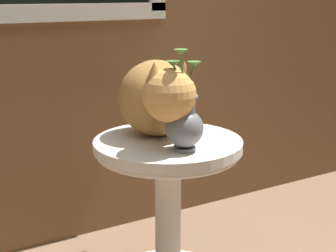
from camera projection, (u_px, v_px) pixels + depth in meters
wicker_side_table at (168, 191)px, 1.85m from camera, size 0.53×0.53×0.58m
cat at (159, 98)px, 1.80m from camera, size 0.34×0.60×0.29m
pewter_vase_with_ivy at (184, 122)px, 1.66m from camera, size 0.13×0.13×0.33m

